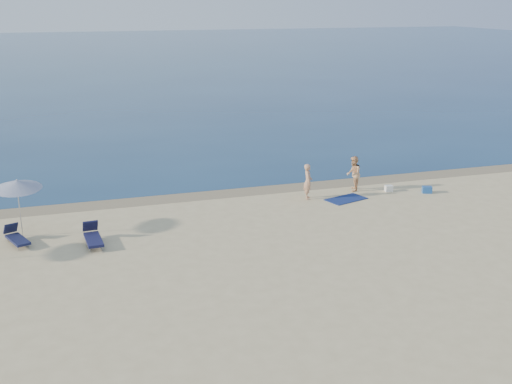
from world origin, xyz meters
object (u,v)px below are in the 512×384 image
at_px(person_left, 308,181).
at_px(blue_cooler, 427,190).
at_px(person_right, 354,174).
at_px(umbrella_near, 17,185).

bearing_deg(person_left, blue_cooler, -81.52).
distance_m(person_left, person_right, 2.69).
height_order(person_right, umbrella_near, umbrella_near).
bearing_deg(person_right, umbrella_near, -56.96).
distance_m(person_right, umbrella_near, 15.57).
bearing_deg(person_left, umbrella_near, 112.15).
distance_m(person_left, blue_cooler, 6.04).
xyz_separation_m(person_left, person_right, (2.63, 0.54, 0.02)).
distance_m(blue_cooler, umbrella_near, 18.83).
relative_size(person_left, umbrella_near, 0.70).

